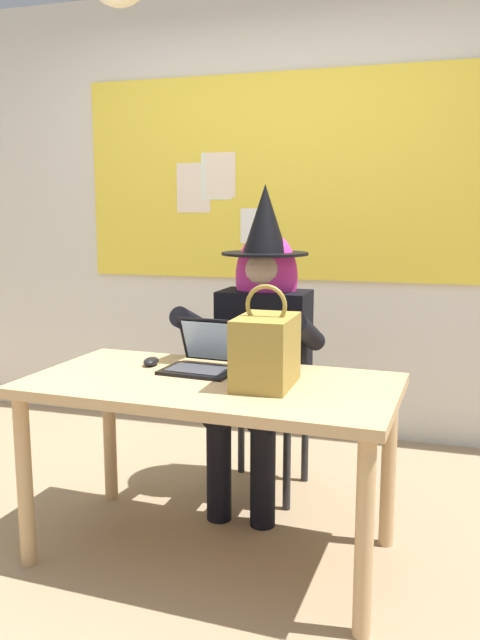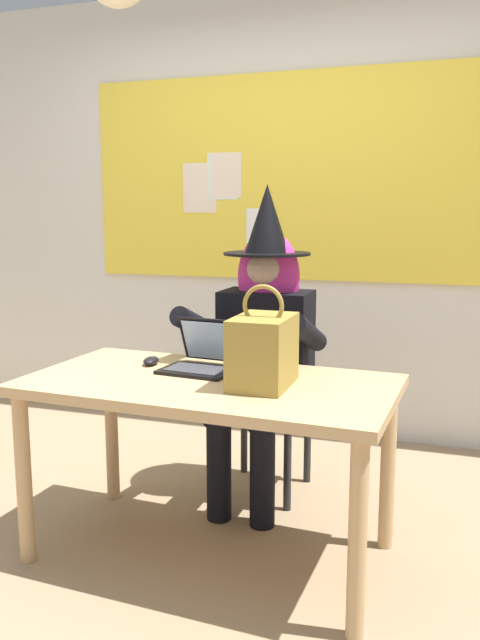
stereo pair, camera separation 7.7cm
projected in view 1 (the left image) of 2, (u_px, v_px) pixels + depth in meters
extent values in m
plane|color=#937A5B|center=(169.00, 566.00, 2.51)|extent=(24.00, 24.00, 0.00)
cube|color=silver|center=(278.00, 216.00, 3.93)|extent=(6.43, 0.10, 2.65)
cube|color=yellow|center=(276.00, 178.00, 3.84)|extent=(2.40, 0.02, 1.20)
cube|color=#F4E0C6|center=(219.00, 175.00, 3.92)|extent=(0.21, 0.01, 0.27)
cube|color=#F4E0C6|center=(193.00, 188.00, 3.98)|extent=(0.22, 0.01, 0.30)
cube|color=white|center=(216.00, 176.00, 3.93)|extent=(0.19, 0.01, 0.28)
cube|color=white|center=(253.00, 226.00, 3.91)|extent=(0.16, 0.01, 0.21)
cube|color=tan|center=(211.00, 385.00, 2.48)|extent=(1.44, 0.81, 0.04)
cylinder|color=tan|center=(25.00, 481.00, 2.47)|extent=(0.06, 0.06, 0.67)
cylinder|color=tan|center=(364.00, 538.00, 2.04)|extent=(0.06, 0.06, 0.67)
cylinder|color=tan|center=(110.00, 431.00, 3.04)|extent=(0.06, 0.06, 0.67)
cylinder|color=tan|center=(389.00, 466.00, 2.62)|extent=(0.06, 0.06, 0.67)
cube|color=black|center=(263.00, 402.00, 3.13)|extent=(0.44, 0.44, 0.04)
cube|color=black|center=(275.00, 345.00, 3.26)|extent=(0.38, 0.06, 0.45)
cylinder|color=#262628|center=(287.00, 465.00, 2.95)|extent=(0.04, 0.04, 0.42)
cylinder|color=#262628|center=(217.00, 456.00, 3.06)|extent=(0.04, 0.04, 0.42)
cylinder|color=#262628|center=(305.00, 441.00, 3.27)|extent=(0.04, 0.04, 0.42)
cylinder|color=#262628|center=(241.00, 433.00, 3.38)|extent=(0.04, 0.04, 0.42)
cylinder|color=black|center=(263.00, 475.00, 2.80)|extent=(0.11, 0.11, 0.46)
cylinder|color=black|center=(219.00, 469.00, 2.85)|extent=(0.11, 0.11, 0.46)
cylinder|color=black|center=(273.00, 405.00, 2.91)|extent=(0.15, 0.42, 0.15)
cylinder|color=black|center=(231.00, 401.00, 2.97)|extent=(0.15, 0.42, 0.15)
cube|color=black|center=(264.00, 345.00, 3.10)|extent=(0.42, 0.26, 0.52)
cylinder|color=black|center=(306.00, 333.00, 2.79)|extent=(0.09, 0.46, 0.24)
cylinder|color=black|center=(198.00, 327.00, 2.94)|extent=(0.09, 0.46, 0.24)
sphere|color=#D1A889|center=(265.00, 270.00, 3.04)|extent=(0.20, 0.20, 0.20)
ellipsoid|color=#D82D8C|center=(266.00, 278.00, 3.08)|extent=(0.30, 0.22, 0.44)
cylinder|color=black|center=(265.00, 254.00, 3.03)|extent=(0.41, 0.41, 0.01)
cone|color=black|center=(265.00, 219.00, 3.00)|extent=(0.21, 0.21, 0.32)
cube|color=black|center=(198.00, 371.00, 2.60)|extent=(0.30, 0.23, 0.01)
cube|color=#333338|center=(198.00, 369.00, 2.59)|extent=(0.25, 0.17, 0.00)
cube|color=black|center=(213.00, 340.00, 2.70)|extent=(0.29, 0.11, 0.19)
cube|color=#99B7E0|center=(212.00, 341.00, 2.70)|extent=(0.26, 0.09, 0.17)
ellipsoid|color=black|center=(151.00, 361.00, 2.72)|extent=(0.07, 0.11, 0.03)
cube|color=olive|center=(266.00, 351.00, 2.38)|extent=(0.20, 0.30, 0.26)
torus|color=olive|center=(266.00, 306.00, 2.35)|extent=(0.16, 0.02, 0.16)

